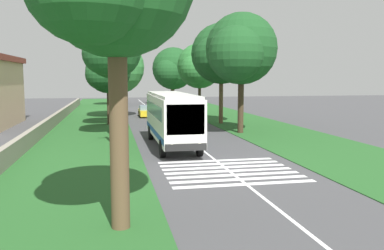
{
  "coord_description": "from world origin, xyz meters",
  "views": [
    {
      "loc": [
        -20.41,
        5.96,
        4.83
      ],
      "look_at": [
        6.74,
        0.54,
        1.6
      ],
      "focal_mm": 38.09,
      "sensor_mm": 36.0,
      "label": 1
    }
  ],
  "objects_px": {
    "coach_bus": "(172,116)",
    "trailing_car_0": "(184,115)",
    "trailing_car_1": "(146,111)",
    "roadside_tree_right_1": "(219,56)",
    "roadside_tree_left_3": "(111,52)",
    "utility_pole": "(119,91)",
    "roadside_tree_right_4": "(239,51)",
    "roadside_tree_right_2": "(172,70)",
    "roadside_tree_left_2": "(108,74)",
    "roadside_tree_left_1": "(116,69)",
    "roadside_tree_right_0": "(170,71)",
    "roadside_tree_right_3": "(198,67)",
    "roadside_tree_left_4": "(107,72)"
  },
  "relations": [
    {
      "from": "roadside_tree_left_3",
      "to": "roadside_tree_right_2",
      "type": "height_order",
      "value": "roadside_tree_right_2"
    },
    {
      "from": "roadside_tree_left_1",
      "to": "utility_pole",
      "type": "bearing_deg",
      "value": 179.73
    },
    {
      "from": "trailing_car_1",
      "to": "utility_pole",
      "type": "bearing_deg",
      "value": 170.88
    },
    {
      "from": "roadside_tree_left_2",
      "to": "utility_pole",
      "type": "relative_size",
      "value": 1.04
    },
    {
      "from": "roadside_tree_left_3",
      "to": "roadside_tree_left_4",
      "type": "bearing_deg",
      "value": 2.75
    },
    {
      "from": "roadside_tree_left_2",
      "to": "roadside_tree_right_2",
      "type": "bearing_deg",
      "value": -94.51
    },
    {
      "from": "roadside_tree_right_0",
      "to": "roadside_tree_right_1",
      "type": "relative_size",
      "value": 0.92
    },
    {
      "from": "roadside_tree_left_4",
      "to": "roadside_tree_right_1",
      "type": "height_order",
      "value": "roadside_tree_right_1"
    },
    {
      "from": "trailing_car_0",
      "to": "utility_pole",
      "type": "height_order",
      "value": "utility_pole"
    },
    {
      "from": "trailing_car_1",
      "to": "roadside_tree_left_3",
      "type": "relative_size",
      "value": 0.46
    },
    {
      "from": "roadside_tree_right_2",
      "to": "utility_pole",
      "type": "relative_size",
      "value": 1.34
    },
    {
      "from": "roadside_tree_left_1",
      "to": "roadside_tree_left_4",
      "type": "height_order",
      "value": "roadside_tree_left_1"
    },
    {
      "from": "trailing_car_1",
      "to": "roadside_tree_left_2",
      "type": "relative_size",
      "value": 0.55
    },
    {
      "from": "roadside_tree_right_3",
      "to": "roadside_tree_right_0",
      "type": "bearing_deg",
      "value": -0.46
    },
    {
      "from": "coach_bus",
      "to": "trailing_car_0",
      "type": "xyz_separation_m",
      "value": [
        16.13,
        -3.79,
        -1.48
      ]
    },
    {
      "from": "roadside_tree_right_4",
      "to": "coach_bus",
      "type": "bearing_deg",
      "value": 129.59
    },
    {
      "from": "roadside_tree_left_1",
      "to": "roadside_tree_right_2",
      "type": "xyz_separation_m",
      "value": [
        21.58,
        -10.23,
        0.3
      ]
    },
    {
      "from": "trailing_car_0",
      "to": "roadside_tree_right_0",
      "type": "height_order",
      "value": "roadside_tree_right_0"
    },
    {
      "from": "roadside_tree_left_4",
      "to": "utility_pole",
      "type": "distance_m",
      "value": 15.51
    },
    {
      "from": "roadside_tree_right_4",
      "to": "trailing_car_1",
      "type": "bearing_deg",
      "value": 21.37
    },
    {
      "from": "trailing_car_0",
      "to": "roadside_tree_right_0",
      "type": "xyz_separation_m",
      "value": [
        36.27,
        -3.75,
        5.39
      ]
    },
    {
      "from": "trailing_car_0",
      "to": "trailing_car_1",
      "type": "height_order",
      "value": "same"
    },
    {
      "from": "roadside_tree_left_1",
      "to": "roadside_tree_right_3",
      "type": "xyz_separation_m",
      "value": [
        2.18,
        -10.84,
        0.28
      ]
    },
    {
      "from": "trailing_car_1",
      "to": "roadside_tree_right_1",
      "type": "bearing_deg",
      "value": -143.39
    },
    {
      "from": "roadside_tree_left_2",
      "to": "roadside_tree_left_4",
      "type": "bearing_deg",
      "value": -179.96
    },
    {
      "from": "roadside_tree_left_2",
      "to": "roadside_tree_right_1",
      "type": "bearing_deg",
      "value": -160.41
    },
    {
      "from": "trailing_car_0",
      "to": "roadside_tree_right_2",
      "type": "xyz_separation_m",
      "value": [
        28.29,
        -2.92,
        5.57
      ]
    },
    {
      "from": "trailing_car_1",
      "to": "utility_pole",
      "type": "xyz_separation_m",
      "value": [
        -23.38,
        3.75,
        3.31
      ]
    },
    {
      "from": "coach_bus",
      "to": "roadside_tree_left_1",
      "type": "xyz_separation_m",
      "value": [
        22.84,
        3.52,
        3.79
      ]
    },
    {
      "from": "roadside_tree_left_1",
      "to": "roadside_tree_right_3",
      "type": "relative_size",
      "value": 1.01
    },
    {
      "from": "coach_bus",
      "to": "roadside_tree_right_4",
      "type": "xyz_separation_m",
      "value": [
        5.52,
        -6.67,
        4.95
      ]
    },
    {
      "from": "roadside_tree_right_4",
      "to": "roadside_tree_left_3",
      "type": "bearing_deg",
      "value": 87.09
    },
    {
      "from": "roadside_tree_right_2",
      "to": "trailing_car_1",
      "type": "bearing_deg",
      "value": 163.42
    },
    {
      "from": "roadside_tree_left_3",
      "to": "roadside_tree_right_0",
      "type": "bearing_deg",
      "value": -14.1
    },
    {
      "from": "coach_bus",
      "to": "roadside_tree_left_3",
      "type": "height_order",
      "value": "roadside_tree_left_3"
    },
    {
      "from": "roadside_tree_left_3",
      "to": "utility_pole",
      "type": "height_order",
      "value": "roadside_tree_left_3"
    },
    {
      "from": "trailing_car_0",
      "to": "trailing_car_1",
      "type": "bearing_deg",
      "value": 30.89
    },
    {
      "from": "roadside_tree_right_1",
      "to": "roadside_tree_right_3",
      "type": "bearing_deg",
      "value": -1.71
    },
    {
      "from": "roadside_tree_left_4",
      "to": "roadside_tree_right_0",
      "type": "xyz_separation_m",
      "value": [
        38.09,
        -12.04,
        0.69
      ]
    },
    {
      "from": "roadside_tree_left_4",
      "to": "roadside_tree_right_3",
      "type": "height_order",
      "value": "roadside_tree_right_3"
    },
    {
      "from": "roadside_tree_right_3",
      "to": "roadside_tree_right_4",
      "type": "bearing_deg",
      "value": 178.1
    },
    {
      "from": "roadside_tree_left_4",
      "to": "trailing_car_0",
      "type": "bearing_deg",
      "value": -77.61
    },
    {
      "from": "roadside_tree_left_2",
      "to": "roadside_tree_right_3",
      "type": "bearing_deg",
      "value": -149.74
    },
    {
      "from": "roadside_tree_left_3",
      "to": "roadside_tree_left_4",
      "type": "relative_size",
      "value": 1.21
    },
    {
      "from": "trailing_car_0",
      "to": "coach_bus",
      "type": "bearing_deg",
      "value": 166.77
    },
    {
      "from": "coach_bus",
      "to": "utility_pole",
      "type": "xyz_separation_m",
      "value": [
        -1.11,
        3.63,
        1.83
      ]
    },
    {
      "from": "roadside_tree_left_1",
      "to": "roadside_tree_right_2",
      "type": "height_order",
      "value": "roadside_tree_right_2"
    },
    {
      "from": "utility_pole",
      "to": "roadside_tree_left_3",
      "type": "bearing_deg",
      "value": 3.71
    },
    {
      "from": "coach_bus",
      "to": "roadside_tree_right_1",
      "type": "bearing_deg",
      "value": -28.09
    },
    {
      "from": "roadside_tree_right_4",
      "to": "trailing_car_0",
      "type": "bearing_deg",
      "value": 15.2
    }
  ]
}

